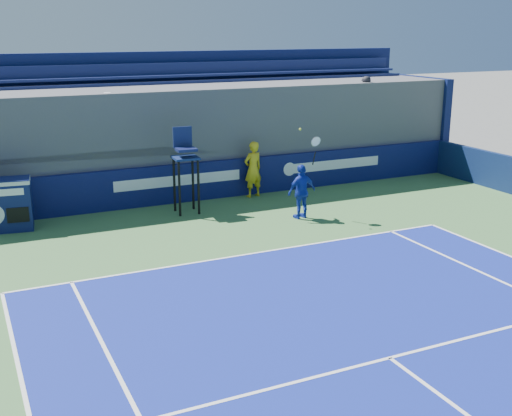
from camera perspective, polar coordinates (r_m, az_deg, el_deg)
name	(u,v)px	position (r m, az deg, el deg)	size (l,w,h in m)	color
ball_person	(253,169)	(20.18, -0.27, 3.46)	(0.65, 0.42, 1.77)	yellow
back_hoarding	(178,184)	(19.71, -6.94, 2.17)	(20.40, 0.21, 1.20)	#0C1147
match_clock	(5,203)	(18.04, -21.38, 0.38)	(1.41, 0.89, 1.40)	#0F184C
umpire_chair	(185,161)	(18.40, -6.30, 4.17)	(0.74, 0.74, 2.48)	black
tennis_player	(302,191)	(17.92, 4.09, 1.49)	(0.98, 0.49, 2.57)	#132BA1
stadium_seating	(156,134)	(21.39, -8.85, 6.53)	(21.00, 4.05, 4.40)	#4B4B50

